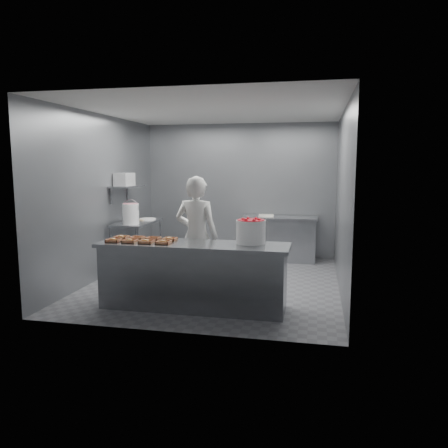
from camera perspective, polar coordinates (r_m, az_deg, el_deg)
The scene contains 24 objects.
floor at distance 7.37m, azimuth -1.09°, elevation -7.57°, with size 4.50×4.50×0.00m, color #4C4C51.
ceiling at distance 7.16m, azimuth -1.15°, elevation 14.59°, with size 4.50×4.50×0.00m, color white.
wall_back at distance 9.33m, azimuth 2.04°, elevation 4.40°, with size 4.00×0.04×2.80m, color slate.
wall_left at distance 7.83m, azimuth -15.55°, elevation 3.46°, with size 0.04×4.50×2.80m, color slate.
wall_right at distance 6.95m, azimuth 15.17°, elevation 2.96°, with size 0.04×4.50×2.80m, color slate.
service_counter at distance 5.99m, azimuth -4.05°, elevation -6.73°, with size 2.60×0.70×0.90m.
prep_table at distance 8.31m, azimuth -11.29°, elevation -1.77°, with size 0.60×1.20×0.90m.
back_counter at distance 8.98m, azimuth 7.28°, elevation -1.88°, with size 1.50×0.60×0.90m.
wall_shelf at distance 8.28m, azimuth -12.56°, elevation 4.82°, with size 0.35×0.90×0.03m, color slate.
tray_0 at distance 6.17m, azimuth -14.24°, elevation -2.06°, with size 0.19×0.18×0.06m.
tray_1 at distance 6.07m, azimuth -12.20°, elevation -2.16°, with size 0.19×0.18×0.06m.
tray_2 at distance 5.98m, azimuth -10.10°, elevation -2.26°, with size 0.19×0.18×0.06m.
tray_3 at distance 5.89m, azimuth -7.94°, elevation -2.36°, with size 0.19×0.18×0.06m.
tray_4 at distance 6.39m, azimuth -13.25°, elevation -1.69°, with size 0.19×0.18×0.06m.
tray_5 at distance 6.30m, azimuth -11.24°, elevation -1.81°, with size 0.19×0.18×0.04m.
tray_6 at distance 6.21m, azimuth -9.20°, elevation -1.90°, with size 0.19×0.18×0.04m.
tray_7 at distance 6.12m, azimuth -7.14°, elevation -1.96°, with size 0.19×0.18×0.06m.
worker at distance 6.50m, azimuth -3.61°, elevation -1.61°, with size 0.65×0.43×1.79m, color silver.
strawberry_tub at distance 5.85m, azimuth 3.53°, elevation -0.89°, with size 0.39×0.39×0.32m.
glaze_bucket at distance 7.90m, azimuth -12.09°, elevation 1.37°, with size 0.30×0.29×0.44m.
bucket_lid at distance 8.50m, azimuth -9.94°, elevation 0.65°, with size 0.31×0.31×0.02m, color white.
rag at distance 8.43m, azimuth -10.67°, elevation 0.55°, with size 0.14×0.12×0.02m, color #CCB28C.
appliance at distance 8.18m, azimuth -12.89°, elevation 5.70°, with size 0.27×0.31×0.23m, color gray.
paper_stack at distance 8.94m, azimuth 5.53°, elevation 1.12°, with size 0.30×0.22×0.04m, color silver.
Camera 1 is at (1.62, -6.92, 1.96)m, focal length 35.00 mm.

